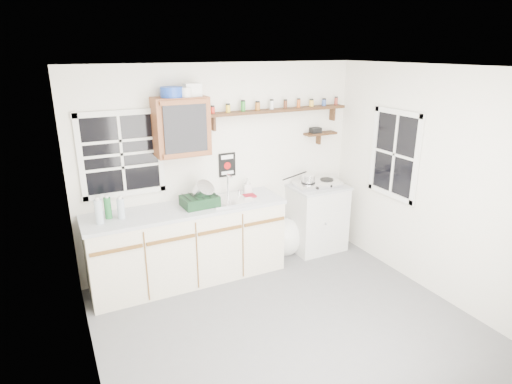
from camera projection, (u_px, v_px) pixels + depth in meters
room at (289, 208)px, 3.94m from camera, size 3.64×3.24×2.54m
main_cabinet at (189, 244)px, 5.05m from camera, size 2.31×0.63×0.92m
right_cabinet at (317, 217)px, 5.85m from camera, size 0.73×0.57×0.91m
sink at (229, 199)px, 5.13m from camera, size 0.52×0.44×0.29m
upper_cabinet at (181, 127)px, 4.75m from camera, size 0.60×0.32×0.65m
upper_cabinet_clutter at (180, 91)px, 4.63m from camera, size 0.44×0.24×0.14m
spice_shelf at (278, 110)px, 5.31m from camera, size 1.91×0.18×0.34m
secondary_shelf at (319, 133)px, 5.70m from camera, size 0.45×0.16×0.24m
warning_sign at (227, 165)px, 5.30m from camera, size 0.22×0.02×0.30m
window_back at (122, 154)px, 4.68m from camera, size 0.93×0.03×0.98m
window_right at (395, 154)px, 5.10m from camera, size 0.03×0.78×1.08m
water_bottles at (108, 209)px, 4.49m from camera, size 0.31×0.19×0.29m
dish_rack at (201, 198)px, 4.92m from camera, size 0.42×0.32×0.30m
soap_bottle at (247, 186)px, 5.33m from camera, size 0.11×0.11×0.20m
rag at (249, 196)px, 5.25m from camera, size 0.15×0.13×0.02m
hotplate at (317, 184)px, 5.66m from camera, size 0.61×0.36×0.09m
saucepan at (308, 179)px, 5.57m from camera, size 0.36×0.29×0.17m
trash_bag at (285, 237)px, 5.79m from camera, size 0.46×0.41×0.52m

